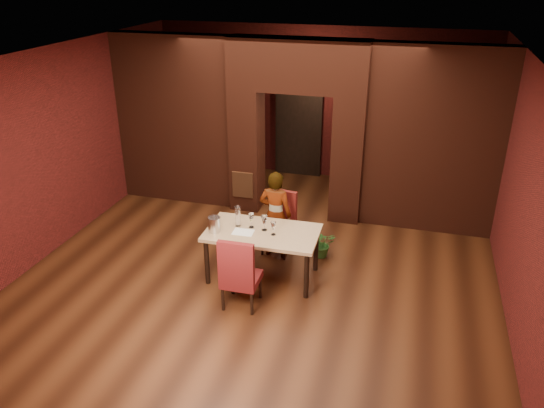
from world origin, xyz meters
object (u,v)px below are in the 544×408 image
at_px(chair_near, 241,271).
at_px(water_bottle, 238,216).
at_px(wine_bucket, 214,224).
at_px(potted_plant, 322,244).
at_px(chair_far, 278,224).
at_px(dining_table, 263,254).
at_px(wine_glass_a, 251,221).
at_px(wine_glass_c, 273,228).
at_px(wine_glass_b, 264,223).
at_px(person_seated, 275,215).

xyz_separation_m(chair_near, water_bottle, (-0.32, 0.83, 0.40)).
relative_size(wine_bucket, potted_plant, 0.50).
xyz_separation_m(chair_far, potted_plant, (0.72, 0.05, -0.29)).
xyz_separation_m(dining_table, wine_glass_a, (-0.19, 0.07, 0.50)).
bearing_deg(wine_glass_a, wine_glass_c, -19.88).
distance_m(wine_glass_c, wine_bucket, 0.86).
xyz_separation_m(chair_far, wine_glass_b, (-0.01, -0.75, 0.38)).
bearing_deg(wine_glass_a, person_seated, 71.58).
xyz_separation_m(wine_glass_b, wine_glass_c, (0.16, -0.10, -0.01)).
relative_size(person_seated, water_bottle, 4.32).
xyz_separation_m(wine_bucket, potted_plant, (1.42, 1.03, -0.66)).
bearing_deg(wine_glass_c, wine_glass_b, 148.11).
bearing_deg(wine_bucket, potted_plant, 36.02).
relative_size(wine_glass_a, wine_glass_c, 1.10).
relative_size(dining_table, potted_plant, 3.66).
relative_size(dining_table, water_bottle, 4.91).
relative_size(chair_near, wine_glass_b, 4.68).
bearing_deg(chair_far, water_bottle, -112.33).
height_order(person_seated, wine_glass_a, person_seated).
height_order(dining_table, wine_bucket, wine_bucket).
bearing_deg(water_bottle, dining_table, -9.66).
bearing_deg(potted_plant, chair_near, -117.25).
bearing_deg(wine_glass_b, chair_near, -96.73).
height_order(dining_table, potted_plant, dining_table).
distance_m(chair_near, wine_glass_a, 0.91).
distance_m(wine_glass_a, water_bottle, 0.21).
bearing_deg(wine_glass_c, water_bottle, 167.42).
distance_m(wine_glass_b, potted_plant, 1.27).
relative_size(dining_table, chair_far, 1.61).
bearing_deg(chair_far, wine_bucket, -117.20).
distance_m(wine_glass_c, potted_plant, 1.25).
bearing_deg(water_bottle, potted_plant, 34.00).
relative_size(person_seated, wine_glass_b, 6.28).
bearing_deg(dining_table, person_seated, 87.91).
bearing_deg(dining_table, water_bottle, 169.10).
xyz_separation_m(dining_table, chair_near, (-0.08, -0.76, 0.15)).
bearing_deg(dining_table, potted_plant, 47.14).
bearing_deg(wine_glass_b, water_bottle, 176.20).
distance_m(wine_glass_a, wine_glass_b, 0.21).
bearing_deg(wine_glass_b, wine_bucket, -161.51).
distance_m(person_seated, wine_glass_c, 0.78).
bearing_deg(person_seated, chair_near, 90.28).
distance_m(chair_far, water_bottle, 0.94).
bearing_deg(chair_near, wine_glass_c, -111.32).
bearing_deg(person_seated, wine_bucket, 55.71).
xyz_separation_m(person_seated, wine_bucket, (-0.68, -0.87, 0.16)).
bearing_deg(person_seated, wine_glass_b, 94.42).
xyz_separation_m(person_seated, water_bottle, (-0.41, -0.62, 0.22)).
distance_m(wine_bucket, potted_plant, 1.88).
bearing_deg(potted_plant, wine_glass_b, -132.32).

